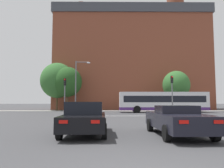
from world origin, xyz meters
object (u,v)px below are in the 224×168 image
object	(u,v)px
bus_crossing_lead	(163,102)
traffic_light_near_left	(65,90)
pedestrian_waiting	(136,105)
car_roadster_right	(177,120)
car_saloon_left	(85,118)
traffic_light_near_right	(172,89)
street_lamp_junction	(78,81)

from	to	relation	value
bus_crossing_lead	traffic_light_near_left	bearing A→B (deg)	-60.35
traffic_light_near_left	pedestrian_waiting	bearing A→B (deg)	56.00
bus_crossing_lead	traffic_light_near_left	xyz separation A→B (m)	(-12.65, -7.20, 1.22)
car_roadster_right	car_saloon_left	bearing A→B (deg)	172.76
traffic_light_near_right	traffic_light_near_left	distance (m)	11.93
bus_crossing_lead	traffic_light_near_right	world-z (taller)	traffic_light_near_right
traffic_light_near_right	traffic_light_near_left	world-z (taller)	traffic_light_near_right
traffic_light_near_left	street_lamp_junction	distance (m)	6.09
car_saloon_left	traffic_light_near_right	xyz separation A→B (m)	(8.06, 13.77, 2.20)
car_saloon_left	traffic_light_near_left	size ratio (longest dim) A/B	1.14
car_roadster_right	street_lamp_junction	bearing A→B (deg)	108.57
car_roadster_right	bus_crossing_lead	bearing A→B (deg)	76.34
car_saloon_left	car_roadster_right	world-z (taller)	car_saloon_left
bus_crossing_lead	car_saloon_left	bearing A→B (deg)	-22.58
traffic_light_near_left	street_lamp_junction	xyz separation A→B (m)	(0.63, 5.84, 1.61)
bus_crossing_lead	pedestrian_waiting	xyz separation A→B (m)	(-3.00, 7.11, -0.49)
traffic_light_near_left	car_roadster_right	bearing A→B (deg)	-60.67
car_roadster_right	bus_crossing_lead	world-z (taller)	bus_crossing_lead
car_roadster_right	street_lamp_junction	size ratio (longest dim) A/B	0.68
traffic_light_near_left	street_lamp_junction	size ratio (longest dim) A/B	0.57
traffic_light_near_left	traffic_light_near_right	bearing A→B (deg)	-0.82
car_saloon_left	car_roadster_right	distance (m)	4.22
car_saloon_left	pedestrian_waiting	bearing A→B (deg)	76.70
bus_crossing_lead	street_lamp_junction	world-z (taller)	street_lamp_junction
traffic_light_near_right	pedestrian_waiting	world-z (taller)	traffic_light_near_right
traffic_light_near_left	pedestrian_waiting	distance (m)	17.35
car_roadster_right	bus_crossing_lead	size ratio (longest dim) A/B	0.39
traffic_light_near_left	pedestrian_waiting	xyz separation A→B (m)	(9.65, 14.31, -1.71)
pedestrian_waiting	car_roadster_right	bearing A→B (deg)	-112.09
car_roadster_right	traffic_light_near_right	world-z (taller)	traffic_light_near_right
street_lamp_junction	bus_crossing_lead	bearing A→B (deg)	6.46
car_roadster_right	traffic_light_near_left	bearing A→B (deg)	117.69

